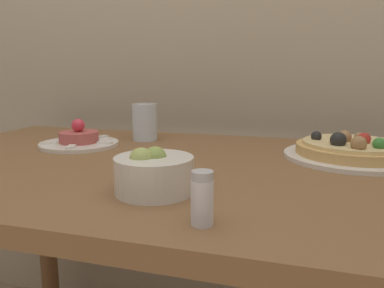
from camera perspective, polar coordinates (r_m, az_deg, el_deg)
name	(u,v)px	position (r m, az deg, el deg)	size (l,w,h in m)	color
dining_table	(190,207)	(0.83, -0.37, -9.51)	(1.40, 0.76, 0.74)	brown
pizza_plate	(352,150)	(0.92, 23.17, -0.89)	(0.30, 0.30, 0.07)	silver
tartare_plate	(79,140)	(1.04, -16.83, 0.54)	(0.21, 0.21, 0.07)	silver
small_bowl	(152,173)	(0.62, -6.06, -4.36)	(0.13, 0.13, 0.08)	silver
drinking_glass	(145,122)	(1.08, -7.21, 3.35)	(0.07, 0.07, 0.10)	silver
salt_shaker	(202,198)	(0.49, 1.56, -8.30)	(0.03, 0.03, 0.07)	silver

